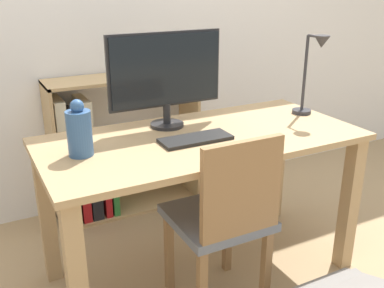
{
  "coord_description": "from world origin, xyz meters",
  "views": [
    {
      "loc": [
        -0.94,
        -1.71,
        1.43
      ],
      "look_at": [
        0.0,
        0.1,
        0.67
      ],
      "focal_mm": 42.0,
      "sensor_mm": 36.0,
      "label": 1
    }
  ],
  "objects_px": {
    "keyboard": "(196,139)",
    "desk_lamp": "(313,67)",
    "chair": "(224,216)",
    "monitor": "(166,73)",
    "vase": "(79,131)",
    "bookshelf": "(100,158)"
  },
  "relations": [
    {
      "from": "desk_lamp",
      "to": "chair",
      "type": "relative_size",
      "value": 0.49
    },
    {
      "from": "keyboard",
      "to": "vase",
      "type": "distance_m",
      "value": 0.51
    },
    {
      "from": "monitor",
      "to": "desk_lamp",
      "type": "relative_size",
      "value": 1.36
    },
    {
      "from": "vase",
      "to": "bookshelf",
      "type": "bearing_deg",
      "value": 70.18
    },
    {
      "from": "monitor",
      "to": "vase",
      "type": "xyz_separation_m",
      "value": [
        -0.47,
        -0.18,
        -0.16
      ]
    },
    {
      "from": "monitor",
      "to": "bookshelf",
      "type": "xyz_separation_m",
      "value": [
        -0.18,
        0.61,
        -0.62
      ]
    },
    {
      "from": "monitor",
      "to": "keyboard",
      "type": "height_order",
      "value": "monitor"
    },
    {
      "from": "monitor",
      "to": "chair",
      "type": "xyz_separation_m",
      "value": [
        0.04,
        -0.48,
        -0.54
      ]
    },
    {
      "from": "monitor",
      "to": "desk_lamp",
      "type": "distance_m",
      "value": 0.76
    },
    {
      "from": "vase",
      "to": "chair",
      "type": "distance_m",
      "value": 0.7
    },
    {
      "from": "chair",
      "to": "bookshelf",
      "type": "height_order",
      "value": "bookshelf"
    },
    {
      "from": "keyboard",
      "to": "bookshelf",
      "type": "distance_m",
      "value": 0.96
    },
    {
      "from": "vase",
      "to": "chair",
      "type": "bearing_deg",
      "value": -30.04
    },
    {
      "from": "vase",
      "to": "chair",
      "type": "relative_size",
      "value": 0.28
    },
    {
      "from": "monitor",
      "to": "bookshelf",
      "type": "relative_size",
      "value": 0.62
    },
    {
      "from": "desk_lamp",
      "to": "bookshelf",
      "type": "relative_size",
      "value": 0.46
    },
    {
      "from": "desk_lamp",
      "to": "chair",
      "type": "bearing_deg",
      "value": -156.9
    },
    {
      "from": "keyboard",
      "to": "desk_lamp",
      "type": "relative_size",
      "value": 0.78
    },
    {
      "from": "desk_lamp",
      "to": "bookshelf",
      "type": "distance_m",
      "value": 1.36
    },
    {
      "from": "monitor",
      "to": "bookshelf",
      "type": "bearing_deg",
      "value": 106.44
    },
    {
      "from": "chair",
      "to": "bookshelf",
      "type": "bearing_deg",
      "value": 96.44
    },
    {
      "from": "monitor",
      "to": "desk_lamp",
      "type": "height_order",
      "value": "monitor"
    }
  ]
}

